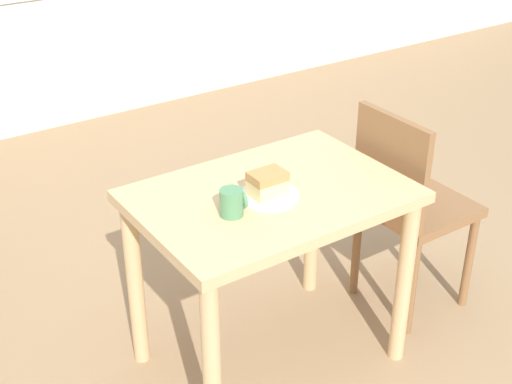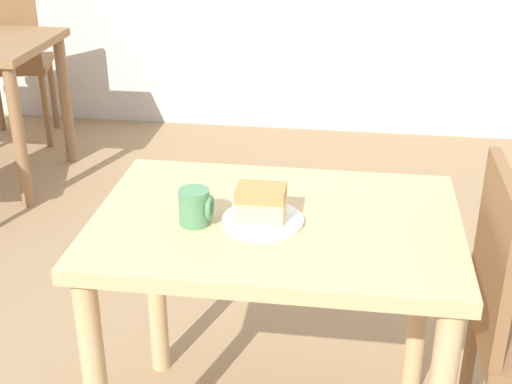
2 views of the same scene
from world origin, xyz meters
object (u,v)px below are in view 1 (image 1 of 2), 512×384
(dining_table_near, at_px, (271,224))
(chair_near_window, at_px, (408,202))
(plate, at_px, (269,196))
(cake_slice, at_px, (267,183))
(coffee_mug, at_px, (232,202))

(dining_table_near, distance_m, chair_near_window, 0.66)
(plate, distance_m, cake_slice, 0.05)
(dining_table_near, distance_m, plate, 0.14)
(dining_table_near, relative_size, cake_slice, 7.68)
(dining_table_near, relative_size, plate, 4.54)
(plate, bearing_deg, coffee_mug, -170.62)
(cake_slice, relative_size, coffee_mug, 1.32)
(cake_slice, bearing_deg, plate, -30.11)
(dining_table_near, distance_m, cake_slice, 0.19)
(plate, bearing_deg, dining_table_near, 46.66)
(cake_slice, xyz_separation_m, coffee_mug, (-0.16, -0.03, -0.01))
(plate, height_order, cake_slice, cake_slice)
(cake_slice, bearing_deg, chair_near_window, 0.11)
(dining_table_near, xyz_separation_m, plate, (-0.03, -0.03, 0.13))
(cake_slice, bearing_deg, dining_table_near, 39.23)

